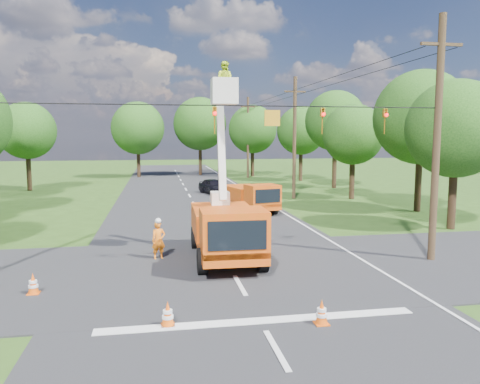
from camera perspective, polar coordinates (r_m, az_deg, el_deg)
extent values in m
plane|color=#284715|center=(35.90, -5.62, -1.50)|extent=(140.00, 140.00, 0.00)
cube|color=black|center=(35.90, -5.62, -1.50)|extent=(12.00, 100.00, 0.06)
cube|color=black|center=(18.37, -1.11, -9.51)|extent=(56.00, 10.00, 0.07)
cube|color=silver|center=(13.54, 2.47, -15.60)|extent=(9.00, 0.45, 0.02)
cube|color=silver|center=(36.75, 3.12, -1.29)|extent=(0.12, 90.00, 0.02)
cube|color=#E84610|center=(19.83, -1.76, -5.93)|extent=(2.57, 6.66, 0.50)
cube|color=#E84610|center=(17.35, -0.79, -4.86)|extent=(2.47, 1.93, 1.65)
cube|color=black|center=(16.43, -0.33, -5.32)|extent=(2.10, 0.11, 1.05)
cube|color=#E84610|center=(20.55, -2.07, -3.50)|extent=(2.68, 4.13, 1.10)
cylinder|color=black|center=(17.76, -4.65, -8.41)|extent=(0.37, 1.02, 1.01)
cylinder|color=black|center=(18.07, 2.76, -8.13)|extent=(0.37, 1.02, 1.01)
cylinder|color=black|center=(21.83, -5.47, -5.54)|extent=(0.37, 1.02, 1.01)
cylinder|color=black|center=(22.08, 0.56, -5.37)|extent=(0.37, 1.02, 1.01)
cube|color=silver|center=(21.61, -2.46, -0.77)|extent=(0.84, 0.84, 0.61)
cube|color=silver|center=(20.82, -2.31, 5.64)|extent=(0.34, 1.48, 4.78)
cube|color=silver|center=(19.76, -1.94, 12.14)|extent=(1.07, 1.07, 1.05)
imported|color=#C6E526|center=(19.80, -1.95, 13.35)|extent=(0.97, 0.89, 1.61)
cube|color=#E84610|center=(32.11, 1.20, -1.27)|extent=(3.21, 5.81, 0.41)
cube|color=#E84610|center=(30.25, 2.75, -0.40)|extent=(2.32, 1.97, 1.37)
cube|color=black|center=(29.55, 3.41, -0.49)|extent=(1.71, 0.45, 0.87)
cube|color=#E84610|center=(32.70, 0.68, -0.10)|extent=(2.86, 3.79, 0.92)
cylinder|color=black|center=(30.18, 0.90, -2.24)|extent=(0.48, 0.89, 0.84)
cylinder|color=black|center=(31.01, 4.15, -2.01)|extent=(0.48, 0.89, 0.84)
cylinder|color=black|center=(33.35, -1.54, -1.38)|extent=(0.48, 0.89, 0.84)
cylinder|color=black|center=(34.10, 1.47, -1.20)|extent=(0.48, 0.89, 0.84)
imported|color=orange|center=(20.04, -9.90, -5.84)|extent=(0.68, 0.55, 1.62)
imported|color=black|center=(42.23, -3.23, 0.71)|extent=(2.77, 4.36, 1.38)
cone|color=#EA540C|center=(13.25, -8.81, -14.43)|extent=(0.36, 0.36, 0.70)
cube|color=#EA540C|center=(13.37, -8.78, -15.79)|extent=(0.38, 0.38, 0.04)
cylinder|color=white|center=(13.23, -8.81, -14.19)|extent=(0.26, 0.26, 0.09)
cylinder|color=white|center=(13.28, -8.80, -14.79)|extent=(0.31, 0.31, 0.09)
cone|color=#EA540C|center=(13.41, 9.92, -14.18)|extent=(0.36, 0.36, 0.70)
cube|color=#EA540C|center=(13.53, 9.89, -15.53)|extent=(0.38, 0.38, 0.04)
cylinder|color=white|center=(13.39, 9.93, -13.94)|extent=(0.26, 0.26, 0.09)
cylinder|color=white|center=(13.44, 9.92, -14.54)|extent=(0.31, 0.31, 0.09)
cone|color=#EA540C|center=(24.33, 0.98, -4.54)|extent=(0.36, 0.36, 0.70)
cube|color=#EA540C|center=(24.40, 0.98, -5.32)|extent=(0.38, 0.38, 0.04)
cylinder|color=white|center=(24.32, 0.98, -4.40)|extent=(0.26, 0.26, 0.09)
cylinder|color=white|center=(24.35, 0.98, -4.74)|extent=(0.31, 0.31, 0.09)
cone|color=#EA540C|center=(27.45, 1.71, -3.24)|extent=(0.36, 0.36, 0.70)
cube|color=#EA540C|center=(27.51, 1.71, -3.93)|extent=(0.38, 0.38, 0.04)
cylinder|color=white|center=(27.44, 1.71, -3.11)|extent=(0.26, 0.26, 0.09)
cylinder|color=white|center=(27.47, 1.71, -3.42)|extent=(0.31, 0.31, 0.09)
cone|color=#EA540C|center=(16.98, -23.91, -10.15)|extent=(0.36, 0.36, 0.70)
cube|color=#EA540C|center=(17.08, -23.85, -11.24)|extent=(0.38, 0.38, 0.04)
cylinder|color=white|center=(16.96, -23.92, -9.95)|extent=(0.26, 0.26, 0.09)
cylinder|color=white|center=(17.00, -23.89, -10.44)|extent=(0.31, 0.31, 0.09)
cone|color=#EA540C|center=(32.47, 2.76, -1.68)|extent=(0.36, 0.36, 0.70)
cube|color=#EA540C|center=(32.52, 2.75, -2.27)|extent=(0.38, 0.38, 0.04)
cylinder|color=white|center=(32.46, 2.76, -1.58)|extent=(0.26, 0.26, 0.09)
cylinder|color=white|center=(32.48, 2.76, -1.84)|extent=(0.31, 0.31, 0.09)
cylinder|color=#4C3823|center=(20.74, 22.86, 5.83)|extent=(0.30, 0.30, 10.00)
cube|color=#4C3823|center=(21.05, 23.36, 16.21)|extent=(1.80, 0.12, 0.12)
cylinder|color=#4C3823|center=(39.07, 6.66, 6.51)|extent=(0.30, 0.30, 10.00)
cube|color=#4C3823|center=(39.24, 6.74, 12.07)|extent=(1.80, 0.12, 0.12)
cylinder|color=#4C3823|center=(58.51, 0.97, 6.63)|extent=(0.30, 0.30, 10.00)
cube|color=#4C3823|center=(58.62, 0.98, 10.35)|extent=(1.80, 0.12, 0.12)
cylinder|color=black|center=(17.60, -2.80, 10.51)|extent=(18.00, 0.04, 0.04)
cube|color=#C18617|center=(17.97, 3.95, 8.98)|extent=(0.60, 0.05, 0.60)
imported|color=#C18617|center=(17.56, -3.11, 8.71)|extent=(0.16, 0.20, 1.00)
sphere|color=#FF0C0C|center=(17.45, -3.07, 9.55)|extent=(0.14, 0.14, 0.14)
imported|color=#C18617|center=(18.55, 10.02, 8.52)|extent=(0.16, 0.20, 1.00)
sphere|color=#FF0C0C|center=(18.45, 10.17, 9.30)|extent=(0.14, 0.14, 0.14)
imported|color=#C18617|center=(19.59, 17.25, 8.22)|extent=(0.16, 0.20, 1.00)
sphere|color=#FF0C0C|center=(19.49, 17.44, 8.96)|extent=(0.14, 0.14, 0.14)
cylinder|color=#382616|center=(49.02, -24.35, 2.52)|extent=(0.44, 0.44, 4.05)
sphere|color=#174211|center=(48.93, -24.56, 6.82)|extent=(5.40, 5.40, 5.40)
cylinder|color=#382616|center=(28.68, 24.48, -0.18)|extent=(0.44, 0.44, 3.96)
sphere|color=#174211|center=(28.51, 24.83, 7.02)|extent=(5.40, 5.40, 5.40)
cylinder|color=#382616|center=(34.48, 20.92, 1.57)|extent=(0.44, 0.44, 4.58)
sphere|color=#174211|center=(34.38, 21.21, 8.49)|extent=(6.40, 6.40, 6.40)
cylinder|color=#382616|center=(39.89, 13.49, 1.91)|extent=(0.44, 0.44, 3.78)
sphere|color=#174211|center=(39.76, 13.63, 6.85)|extent=(5.00, 5.00, 5.00)
cylinder|color=#382616|center=(47.84, 11.44, 3.32)|extent=(0.44, 0.44, 4.75)
sphere|color=#174211|center=(47.78, 11.56, 8.50)|extent=(6.00, 6.00, 6.00)
cylinder|color=#382616|center=(55.05, 7.41, 3.51)|extent=(0.44, 0.44, 4.14)
sphere|color=#174211|center=(54.97, 7.47, 7.43)|extent=(5.60, 5.60, 5.60)
cylinder|color=#382616|center=(60.53, -12.27, 3.83)|extent=(0.44, 0.44, 4.40)
sphere|color=#174211|center=(60.47, -12.36, 7.62)|extent=(6.60, 6.60, 6.60)
cylinder|color=#382616|center=(62.74, -4.87, 4.26)|extent=(0.44, 0.44, 4.84)
sphere|color=#174211|center=(62.70, -4.91, 8.28)|extent=(7.00, 7.00, 7.00)
cylinder|color=#382616|center=(60.74, 1.53, 3.95)|extent=(0.44, 0.44, 4.31)
sphere|color=#174211|center=(60.67, 1.54, 7.65)|extent=(6.20, 6.20, 6.20)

